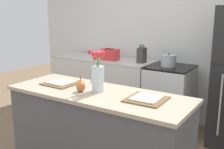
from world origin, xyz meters
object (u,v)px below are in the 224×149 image
object	(u,v)px
plate_setting_right	(146,99)
stove_range	(169,98)
pear_figurine	(81,86)
plate_setting_left	(62,83)
knife_block	(142,55)
flower_vase	(98,74)
cooking_pot	(169,61)
toaster	(110,54)

from	to	relation	value
plate_setting_right	stove_range	bearing A→B (deg)	104.09
pear_figurine	plate_setting_right	bearing A→B (deg)	10.09
stove_range	plate_setting_right	xyz separation A→B (m)	(0.39, -1.56, 0.49)
plate_setting_left	knife_block	bearing A→B (deg)	85.50
plate_setting_left	flower_vase	bearing A→B (deg)	-0.96
plate_setting_left	knife_block	distance (m)	1.59
cooking_pot	plate_setting_right	bearing A→B (deg)	-74.78
knife_block	pear_figurine	bearing A→B (deg)	-82.45
cooking_pot	knife_block	world-z (taller)	knife_block
stove_range	cooking_pot	xyz separation A→B (m)	(-0.03, -0.02, 0.54)
pear_figurine	flower_vase	bearing A→B (deg)	39.82
flower_vase	pear_figurine	xyz separation A→B (m)	(-0.13, -0.10, -0.11)
stove_range	toaster	xyz separation A→B (m)	(-0.99, -0.04, 0.55)
plate_setting_left	plate_setting_right	world-z (taller)	same
cooking_pot	knife_block	xyz separation A→B (m)	(-0.44, 0.04, 0.03)
knife_block	flower_vase	bearing A→B (deg)	-77.59
plate_setting_right	flower_vase	bearing A→B (deg)	-179.10
toaster	cooking_pot	size ratio (longest dim) A/B	1.32
pear_figurine	plate_setting_left	xyz separation A→B (m)	(-0.35, 0.11, -0.05)
pear_figurine	plate_setting_right	distance (m)	0.65
plate_setting_right	cooking_pot	distance (m)	1.60
toaster	cooking_pot	bearing A→B (deg)	1.35
stove_range	plate_setting_right	bearing A→B (deg)	-75.91
toaster	plate_setting_left	bearing A→B (deg)	-75.37
flower_vase	cooking_pot	distance (m)	1.56
flower_vase	pear_figurine	world-z (taller)	flower_vase
cooking_pot	knife_block	size ratio (longest dim) A/B	0.78
toaster	pear_figurine	bearing A→B (deg)	-65.42
cooking_pot	flower_vase	bearing A→B (deg)	-93.26
plate_setting_left	toaster	xyz separation A→B (m)	(-0.40, 1.52, 0.06)
stove_range	toaster	distance (m)	1.13
plate_setting_right	pear_figurine	bearing A→B (deg)	-169.91
plate_setting_right	knife_block	distance (m)	1.81
pear_figurine	toaster	xyz separation A→B (m)	(-0.75, 1.63, 0.01)
knife_block	toaster	bearing A→B (deg)	-172.69
stove_range	cooking_pot	world-z (taller)	cooking_pot
plate_setting_left	knife_block	world-z (taller)	knife_block
toaster	knife_block	bearing A→B (deg)	7.31
stove_range	plate_setting_left	distance (m)	1.74
pear_figurine	stove_range	bearing A→B (deg)	81.78
flower_vase	plate_setting_right	bearing A→B (deg)	0.90
plate_setting_left	toaster	size ratio (longest dim) A/B	1.19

